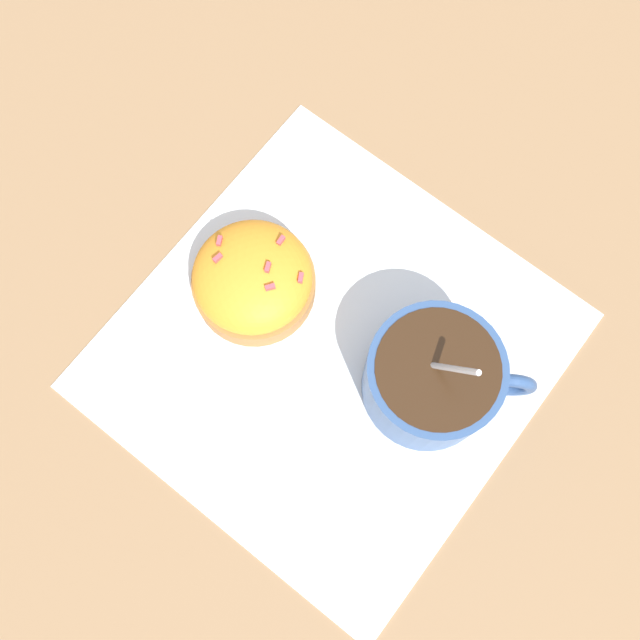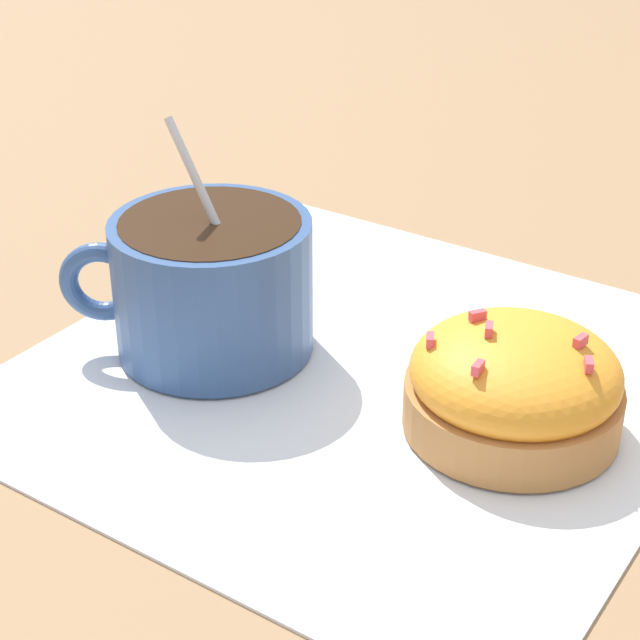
# 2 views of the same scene
# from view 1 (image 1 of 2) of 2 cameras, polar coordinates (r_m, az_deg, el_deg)

# --- Properties ---
(ground_plane) EXTENTS (3.00, 3.00, 0.00)m
(ground_plane) POSITION_cam_1_polar(r_m,az_deg,el_deg) (0.56, 0.84, -2.35)
(ground_plane) COLOR #93704C
(paper_napkin) EXTENTS (0.33, 0.33, 0.00)m
(paper_napkin) POSITION_cam_1_polar(r_m,az_deg,el_deg) (0.55, 0.84, -2.31)
(paper_napkin) COLOR white
(paper_napkin) RESTS_ON ground_plane
(coffee_cup) EXTENTS (0.11, 0.09, 0.11)m
(coffee_cup) POSITION_cam_1_polar(r_m,az_deg,el_deg) (0.52, 8.66, -4.38)
(coffee_cup) COLOR #335184
(coffee_cup) RESTS_ON paper_napkin
(frosted_pastry) EXTENTS (0.09, 0.09, 0.05)m
(frosted_pastry) POSITION_cam_1_polar(r_m,az_deg,el_deg) (0.55, -5.11, 3.10)
(frosted_pastry) COLOR #B2753D
(frosted_pastry) RESTS_ON paper_napkin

